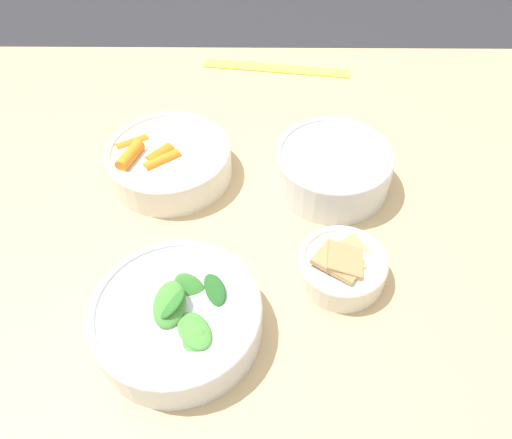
% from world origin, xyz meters
% --- Properties ---
extents(ground_plane, '(10.00, 10.00, 0.00)m').
position_xyz_m(ground_plane, '(0.00, 0.00, 0.00)').
color(ground_plane, '#2D2D33').
extents(dining_table, '(1.29, 1.05, 0.73)m').
position_xyz_m(dining_table, '(0.00, 0.00, 0.64)').
color(dining_table, tan).
rests_on(dining_table, ground_plane).
extents(bowl_carrots, '(0.19, 0.19, 0.06)m').
position_xyz_m(bowl_carrots, '(-0.06, 0.14, 0.76)').
color(bowl_carrots, silver).
rests_on(bowl_carrots, dining_table).
extents(bowl_greens, '(0.20, 0.20, 0.08)m').
position_xyz_m(bowl_greens, '(-0.01, -0.13, 0.76)').
color(bowl_greens, silver).
rests_on(bowl_greens, dining_table).
extents(bowl_beans_hotdog, '(0.17, 0.17, 0.07)m').
position_xyz_m(bowl_beans_hotdog, '(0.19, 0.12, 0.76)').
color(bowl_beans_hotdog, silver).
rests_on(bowl_beans_hotdog, dining_table).
extents(bowl_cookies, '(0.11, 0.11, 0.05)m').
position_xyz_m(bowl_cookies, '(0.19, -0.05, 0.75)').
color(bowl_cookies, silver).
rests_on(bowl_cookies, dining_table).
extents(ruler, '(0.29, 0.07, 0.00)m').
position_xyz_m(ruler, '(0.11, 0.45, 0.73)').
color(ruler, '#EADB4C').
rests_on(ruler, dining_table).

